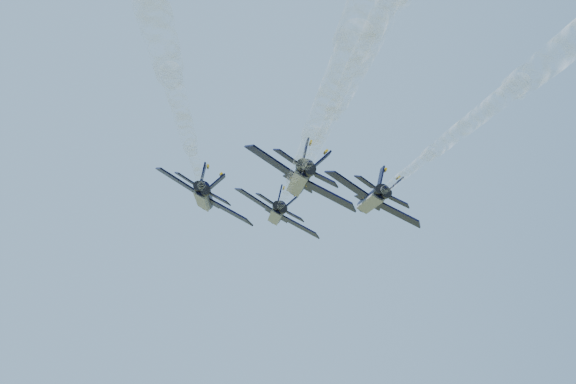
{
  "coord_description": "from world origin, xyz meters",
  "views": [
    {
      "loc": [
        0.15,
        -90.52,
        84.53
      ],
      "look_at": [
        2.89,
        -0.81,
        99.21
      ],
      "focal_mm": 50.0,
      "sensor_mm": 36.0,
      "label": 1
    }
  ],
  "objects_px": {
    "jet_lead": "(277,214)",
    "jet_left": "(205,197)",
    "jet_slot": "(300,179)",
    "jet_right": "(372,200)"
  },
  "relations": [
    {
      "from": "jet_lead",
      "to": "jet_left",
      "type": "relative_size",
      "value": 1.0
    },
    {
      "from": "jet_lead",
      "to": "jet_left",
      "type": "distance_m",
      "value": 15.54
    },
    {
      "from": "jet_left",
      "to": "jet_slot",
      "type": "height_order",
      "value": "same"
    },
    {
      "from": "jet_lead",
      "to": "jet_slot",
      "type": "distance_m",
      "value": 24.66
    },
    {
      "from": "jet_right",
      "to": "jet_lead",
      "type": "bearing_deg",
      "value": 129.04
    },
    {
      "from": "jet_right",
      "to": "jet_slot",
      "type": "xyz_separation_m",
      "value": [
        -8.66,
        -12.71,
        0.0
      ]
    },
    {
      "from": "jet_right",
      "to": "jet_slot",
      "type": "distance_m",
      "value": 15.38
    },
    {
      "from": "jet_left",
      "to": "jet_slot",
      "type": "distance_m",
      "value": 15.14
    },
    {
      "from": "jet_lead",
      "to": "jet_left",
      "type": "bearing_deg",
      "value": -124.1
    },
    {
      "from": "jet_lead",
      "to": "jet_right",
      "type": "bearing_deg",
      "value": -50.96
    }
  ]
}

